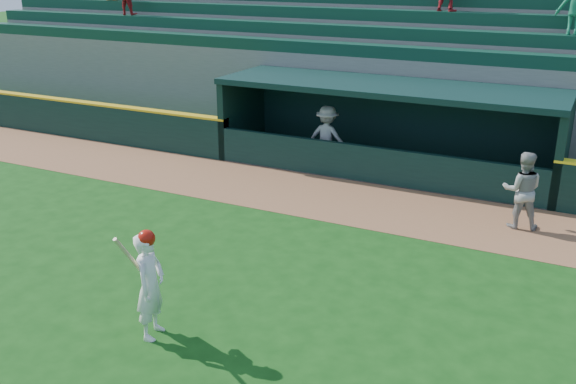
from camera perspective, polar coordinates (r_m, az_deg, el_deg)
name	(u,v)px	position (r m, az deg, el deg)	size (l,w,h in m)	color
ground	(249,285)	(11.92, -3.47, -8.24)	(120.00, 120.00, 0.00)	#124010
warning_track	(347,201)	(15.97, 5.29, -0.78)	(40.00, 3.00, 0.01)	brown
field_wall_left	(36,114)	(24.05, -21.48, 6.45)	(15.50, 0.30, 1.20)	black
wall_stripe_left	(34,96)	(23.92, -21.67, 7.91)	(15.50, 0.32, 0.06)	gold
dugout_player_front	(522,190)	(14.96, 20.10, 0.15)	(0.85, 0.66, 1.75)	gray
dugout_player_inside	(327,137)	(18.27, 3.49, 4.88)	(1.16, 0.67, 1.80)	#ACACA7
dugout	(389,121)	(18.39, 9.00, 6.24)	(9.40, 2.80, 2.46)	slate
stands	(434,62)	(22.51, 12.86, 11.17)	(34.50, 6.25, 6.27)	slate
batter_at_plate	(150,284)	(10.23, -12.17, -7.98)	(0.54, 0.84, 1.82)	white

